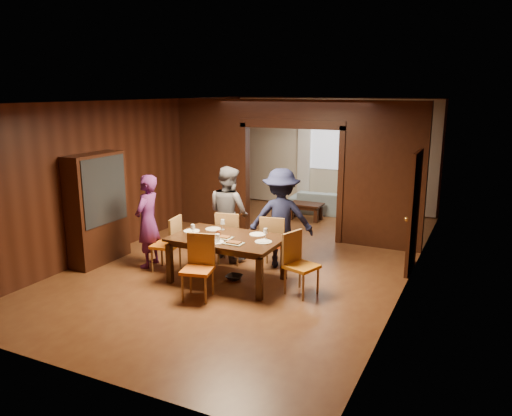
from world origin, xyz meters
The scene contains 32 objects.
floor centered at (0.00, 0.00, 0.00)m, with size 9.00×9.00×0.00m, color #532A17.
ceiling centered at (0.00, 0.00, 2.90)m, with size 5.50×9.00×0.02m, color silver.
room_walls centered at (0.00, 1.89, 1.51)m, with size 5.52×9.01×2.90m.
person_purple centered at (-1.57, -1.30, 0.83)m, with size 0.61×0.40×1.66m, color #531E58.
person_grey centered at (-0.50, -0.28, 0.87)m, with size 0.85×0.66×1.74m, color #595860.
person_navy centered at (0.55, -0.27, 0.88)m, with size 1.14×0.66×1.77m, color #161937.
sofa centered at (0.15, 3.85, 0.29)m, with size 1.96×0.76×0.57m, color #87A3B1.
serving_bowl centered at (0.12, -1.23, 0.79)m, with size 0.28×0.28×0.07m, color black.
dining_table centered at (0.05, -1.34, 0.38)m, with size 1.78×1.11×0.76m, color black.
coffee_table centered at (-0.17, 3.02, 0.20)m, with size 0.80×0.50×0.40m, color black.
chair_left centered at (-1.17, -1.35, 0.48)m, with size 0.44×0.44×0.97m, color #CD6513, non-canonical shape.
chair_right centered at (1.35, -1.33, 0.48)m, with size 0.44×0.44×0.97m, color orange, non-canonical shape.
chair_far_l centered at (-0.34, -0.50, 0.48)m, with size 0.44×0.44×0.97m, color #D45F13, non-canonical shape.
chair_far_r centered at (0.50, -0.42, 0.48)m, with size 0.44×0.44×0.97m, color #DA4214, non-canonical shape.
chair_near centered at (-0.01, -2.15, 0.48)m, with size 0.44×0.44×0.97m, color #C25812, non-canonical shape.
hutch centered at (-2.53, -1.50, 1.00)m, with size 0.40×1.20×2.00m, color black.
door_right centered at (2.70, 0.50, 1.05)m, with size 0.06×0.90×2.10m, color black.
window_far centered at (0.00, 4.44, 1.70)m, with size 1.20×0.03×1.30m, color silver.
curtain_left centered at (-0.75, 4.40, 1.25)m, with size 0.35×0.06×2.40m, color white.
curtain_right centered at (0.75, 4.40, 1.25)m, with size 0.35×0.06×2.40m, color white.
plate_left centered at (-0.64, -1.31, 0.77)m, with size 0.27×0.27×0.01m, color white.
plate_far_l centered at (-0.38, -1.04, 0.77)m, with size 0.27×0.27×0.01m, color silver.
plate_far_r centered at (0.45, -1.01, 0.77)m, with size 0.27×0.27×0.01m, color white.
plate_right centered at (0.70, -1.34, 0.77)m, with size 0.27×0.27×0.01m, color silver.
plate_near centered at (0.03, -1.68, 0.77)m, with size 0.27×0.27×0.01m, color silver.
platter_a centered at (0.03, -1.43, 0.78)m, with size 0.30×0.20×0.04m, color gray.
platter_b centered at (0.33, -1.62, 0.78)m, with size 0.30×0.20×0.04m, color gray.
wineglass_left centered at (-0.51, -1.49, 0.85)m, with size 0.08×0.08×0.18m, color silver, non-canonical shape.
wineglass_far centered at (-0.22, -0.99, 0.85)m, with size 0.08×0.08×0.18m, color white, non-canonical shape.
wineglass_right centered at (0.67, -1.18, 0.85)m, with size 0.08×0.08×0.18m, color white, non-canonical shape.
tumbler centered at (0.07, -1.67, 0.83)m, with size 0.07×0.07×0.14m, color silver.
condiment_jar centered at (-0.08, -1.40, 0.82)m, with size 0.08×0.08×0.11m, color #4B2211, non-canonical shape.
Camera 1 is at (3.84, -8.15, 3.10)m, focal length 35.00 mm.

